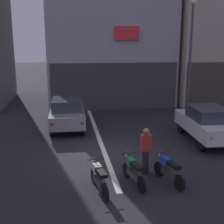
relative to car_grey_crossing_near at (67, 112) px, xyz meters
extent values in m
plane|color=#232328|center=(1.46, -4.43, -0.89)|extent=(120.00, 120.00, 0.00)
cube|color=silver|center=(1.46, 1.57, -0.88)|extent=(0.20, 18.00, 0.01)
cube|color=#9E9EA3|center=(3.29, 7.86, 5.57)|extent=(8.99, 7.34, 12.91)
cube|color=#373739|center=(3.29, 4.13, 0.71)|extent=(8.63, 0.10, 3.20)
cube|color=red|center=(4.05, 4.06, 4.24)|extent=(1.59, 0.16, 0.88)
cylinder|color=black|center=(-0.74, 1.36, -0.57)|extent=(0.19, 0.64, 0.64)
cylinder|color=black|center=(0.81, 1.32, -0.57)|extent=(0.19, 0.64, 0.64)
cylinder|color=black|center=(-0.80, -1.24, -0.57)|extent=(0.19, 0.64, 0.64)
cylinder|color=black|center=(0.75, -1.28, -0.57)|extent=(0.19, 0.64, 0.64)
cube|color=slate|center=(0.00, 0.04, -0.14)|extent=(1.85, 4.14, 0.66)
cube|color=#2D3842|center=(0.00, -0.11, 0.47)|extent=(1.59, 2.00, 0.56)
cube|color=red|center=(-0.75, -1.96, -0.09)|extent=(0.14, 0.06, 0.12)
cube|color=red|center=(0.66, -2.00, -0.09)|extent=(0.14, 0.06, 0.12)
cylinder|color=black|center=(5.71, -1.74, -0.57)|extent=(0.21, 0.65, 0.64)
cylinder|color=black|center=(7.26, -1.82, -0.57)|extent=(0.21, 0.65, 0.64)
cylinder|color=black|center=(5.58, -4.34, -0.57)|extent=(0.21, 0.65, 0.64)
cube|color=silver|center=(6.42, -3.08, -0.14)|extent=(1.97, 4.18, 0.66)
cube|color=#2D3842|center=(6.41, -3.23, 0.47)|extent=(1.65, 2.04, 0.56)
cube|color=red|center=(5.61, -5.06, -0.09)|extent=(0.14, 0.07, 0.12)
cylinder|color=#47474C|center=(7.16, 0.92, 2.39)|extent=(0.14, 0.14, 6.55)
sphere|color=beige|center=(7.16, 0.92, 5.85)|extent=(0.36, 0.36, 0.36)
cylinder|color=black|center=(0.75, -6.64, -0.63)|extent=(0.17, 0.52, 0.52)
cylinder|color=black|center=(0.97, -7.77, -0.63)|extent=(0.17, 0.52, 0.52)
cube|color=#38383D|center=(0.87, -7.25, -0.52)|extent=(0.34, 0.76, 0.22)
cube|color=black|center=(0.90, -7.40, -0.17)|extent=(0.33, 0.63, 0.12)
cube|color=silver|center=(0.82, -7.00, -0.19)|extent=(0.29, 0.40, 0.24)
cylinder|color=#4C4C51|center=(0.78, -6.78, -0.25)|extent=(0.11, 0.25, 0.70)
cylinder|color=black|center=(0.79, -6.86, 0.07)|extent=(0.55, 0.14, 0.04)
sphere|color=silver|center=(0.75, -6.66, -0.09)|extent=(0.12, 0.12, 0.12)
cylinder|color=black|center=(1.90, -6.32, -0.63)|extent=(0.18, 0.52, 0.52)
cylinder|color=black|center=(2.15, -7.45, -0.63)|extent=(0.18, 0.52, 0.52)
cube|color=#38383D|center=(2.04, -6.93, -0.52)|extent=(0.35, 0.76, 0.22)
cube|color=black|center=(2.07, -7.09, -0.17)|extent=(0.34, 0.63, 0.12)
cube|color=#1E7238|center=(1.98, -6.68, -0.19)|extent=(0.29, 0.40, 0.24)
cylinder|color=#4C4C51|center=(1.94, -6.47, -0.25)|extent=(0.12, 0.25, 0.70)
cylinder|color=black|center=(1.95, -6.55, 0.07)|extent=(0.55, 0.15, 0.04)
sphere|color=silver|center=(1.91, -6.34, -0.09)|extent=(0.12, 0.12, 0.12)
cylinder|color=black|center=(3.04, -6.42, -0.63)|extent=(0.21, 0.52, 0.52)
cylinder|color=black|center=(3.34, -7.53, -0.63)|extent=(0.21, 0.52, 0.52)
cube|color=#38383D|center=(3.20, -7.02, -0.52)|extent=(0.39, 0.76, 0.22)
cube|color=black|center=(3.25, -7.18, -0.17)|extent=(0.37, 0.64, 0.12)
cube|color=#233DB7|center=(3.13, -6.78, -0.19)|extent=(0.31, 0.41, 0.24)
cylinder|color=#4C4C51|center=(3.08, -6.57, -0.25)|extent=(0.13, 0.25, 0.70)
cylinder|color=black|center=(3.10, -6.64, 0.07)|extent=(0.54, 0.18, 0.04)
sphere|color=silver|center=(3.04, -6.44, -0.09)|extent=(0.12, 0.12, 0.12)
cylinder|color=#23232D|center=(2.63, -6.13, -0.46)|extent=(0.24, 0.24, 0.86)
cube|color=#B22D2D|center=(2.63, -6.13, 0.26)|extent=(0.37, 0.23, 0.58)
sphere|color=#9E7051|center=(2.63, -6.13, 0.67)|extent=(0.22, 0.22, 0.22)
camera|label=1|loc=(-0.09, -15.61, 3.66)|focal=47.64mm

